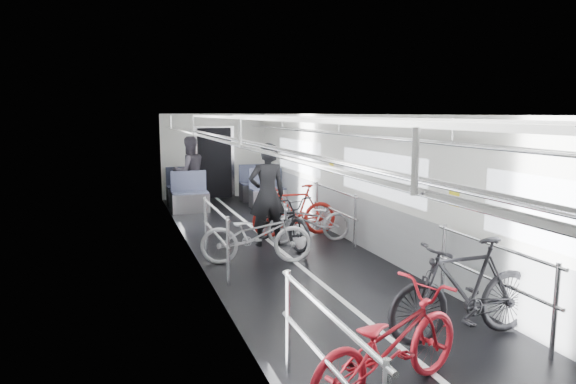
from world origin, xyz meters
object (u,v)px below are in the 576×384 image
at_px(bike_right_far, 295,210).
at_px(person_seated, 190,172).
at_px(bike_aisle, 281,220).
at_px(bike_right_mid, 310,220).
at_px(person_standing, 267,195).
at_px(bike_left_far, 256,235).
at_px(bike_right_near, 465,290).
at_px(bike_left_near, 389,343).

relative_size(bike_right_far, person_seated, 0.94).
distance_m(bike_aisle, person_seated, 4.67).
relative_size(bike_right_mid, person_standing, 0.86).
bearing_deg(bike_right_mid, bike_left_far, -51.02).
distance_m(bike_right_mid, bike_aisle, 0.57).
xyz_separation_m(bike_right_near, person_standing, (-0.87, 4.51, 0.39)).
height_order(bike_right_near, bike_right_far, bike_right_near).
bearing_deg(bike_aisle, bike_right_far, 36.25).
relative_size(bike_right_mid, bike_right_far, 0.95).
bearing_deg(bike_right_far, person_seated, -156.07).
xyz_separation_m(bike_right_mid, bike_right_far, (-0.09, 0.60, 0.09)).
xyz_separation_m(bike_left_near, person_standing, (0.47, 5.24, 0.47)).
relative_size(bike_left_far, bike_right_mid, 1.10).
height_order(bike_left_far, bike_right_far, bike_right_far).
bearing_deg(bike_right_far, bike_aisle, -35.43).
bearing_deg(bike_left_near, bike_right_far, -30.93).
bearing_deg(bike_right_mid, person_seated, -158.10).
distance_m(bike_right_mid, bike_right_far, 0.61).
height_order(person_standing, person_seated, person_standing).
distance_m(bike_right_mid, person_standing, 0.96).
distance_m(bike_right_near, person_seated, 9.10).
bearing_deg(person_standing, bike_right_far, -144.05).
distance_m(person_standing, person_seated, 4.50).
relative_size(bike_right_far, bike_aisle, 0.94).
bearing_deg(bike_aisle, bike_right_mid, -14.29).
relative_size(bike_left_far, bike_right_near, 0.97).
bearing_deg(bike_left_far, bike_right_mid, -39.78).
height_order(bike_right_mid, bike_right_far, bike_right_far).
bearing_deg(person_seated, person_standing, 87.04).
bearing_deg(bike_right_near, bike_aisle, -171.24).
bearing_deg(bike_aisle, person_seated, 87.30).
relative_size(bike_left_near, bike_right_mid, 1.11).
bearing_deg(bike_left_near, bike_aisle, -27.05).
height_order(bike_left_far, bike_right_near, bike_right_near).
relative_size(bike_right_near, bike_right_far, 1.08).
bearing_deg(bike_right_far, bike_right_near, 4.75).
height_order(bike_right_mid, person_seated, person_seated).
bearing_deg(bike_right_near, bike_left_far, -157.84).
bearing_deg(person_standing, person_seated, -79.50).
bearing_deg(person_seated, bike_right_far, 97.94).
bearing_deg(bike_left_near, bike_right_near, -80.65).
bearing_deg(bike_aisle, bike_left_far, -142.89).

